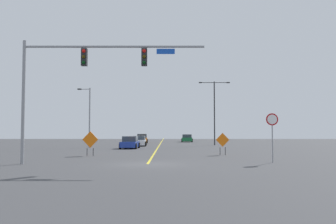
% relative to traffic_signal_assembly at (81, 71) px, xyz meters
% --- Properties ---
extents(ground, '(142.26, 142.26, 0.00)m').
position_rel_traffic_signal_assembly_xyz_m(ground, '(3.98, 0.01, -5.60)').
color(ground, '#444447').
extents(road_centre_stripe, '(0.16, 79.03, 0.01)m').
position_rel_traffic_signal_assembly_xyz_m(road_centre_stripe, '(3.98, 39.53, -5.60)').
color(road_centre_stripe, yellow).
rests_on(road_centre_stripe, ground).
extents(traffic_signal_assembly, '(10.98, 0.44, 7.43)m').
position_rel_traffic_signal_assembly_xyz_m(traffic_signal_assembly, '(0.00, 0.00, 0.00)').
color(traffic_signal_assembly, gray).
rests_on(traffic_signal_assembly, ground).
extents(stop_sign, '(0.76, 0.07, 3.08)m').
position_rel_traffic_signal_assembly_xyz_m(stop_sign, '(11.72, 1.05, -3.45)').
color(stop_sign, gray).
rests_on(stop_sign, ground).
extents(street_lamp_near_left, '(4.40, 0.24, 9.05)m').
position_rel_traffic_signal_assembly_xyz_m(street_lamp_near_left, '(11.79, 29.57, -0.24)').
color(street_lamp_near_left, black).
rests_on(street_lamp_near_left, ground).
extents(street_lamp_far_left, '(1.54, 0.24, 7.13)m').
position_rel_traffic_signal_assembly_xyz_m(street_lamp_far_left, '(-4.26, 21.25, -1.66)').
color(street_lamp_far_left, gray).
rests_on(street_lamp_far_left, ground).
extents(construction_sign_median_far, '(1.31, 0.25, 1.95)m').
position_rel_traffic_signal_assembly_xyz_m(construction_sign_median_far, '(-1.03, 7.35, -4.39)').
color(construction_sign_median_far, orange).
rests_on(construction_sign_median_far, ground).
extents(construction_sign_left_lane, '(1.14, 0.19, 1.82)m').
position_rel_traffic_signal_assembly_xyz_m(construction_sign_left_lane, '(9.71, 8.39, -4.46)').
color(construction_sign_left_lane, orange).
rests_on(construction_sign_left_lane, ground).
extents(car_white_distant, '(2.01, 4.53, 1.33)m').
position_rel_traffic_signal_assembly_xyz_m(car_white_distant, '(1.32, 26.80, -4.99)').
color(car_white_distant, white).
rests_on(car_white_distant, ground).
extents(car_green_passing, '(2.19, 4.21, 1.39)m').
position_rel_traffic_signal_assembly_xyz_m(car_green_passing, '(8.69, 45.17, -4.96)').
color(car_green_passing, '#196B38').
rests_on(car_green_passing, ground).
extents(car_blue_mid, '(2.09, 3.93, 1.39)m').
position_rel_traffic_signal_assembly_xyz_m(car_blue_mid, '(0.86, 19.60, -4.96)').
color(car_blue_mid, '#1E389E').
rests_on(car_blue_mid, ground).
extents(car_orange_approaching, '(2.11, 3.96, 1.52)m').
position_rel_traffic_signal_assembly_xyz_m(car_orange_approaching, '(0.84, 38.87, -4.90)').
color(car_orange_approaching, orange).
rests_on(car_orange_approaching, ground).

